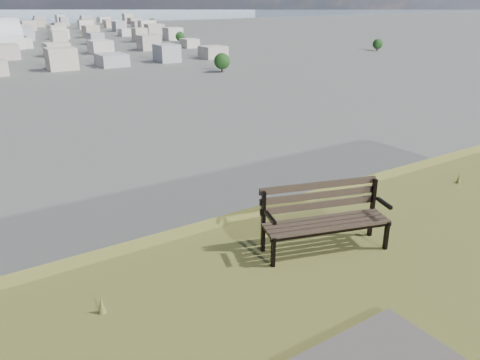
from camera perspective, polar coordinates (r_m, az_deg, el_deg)
park_bench at (r=5.99m, az=10.16°, el=-4.10°), size 1.67×0.95×0.83m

